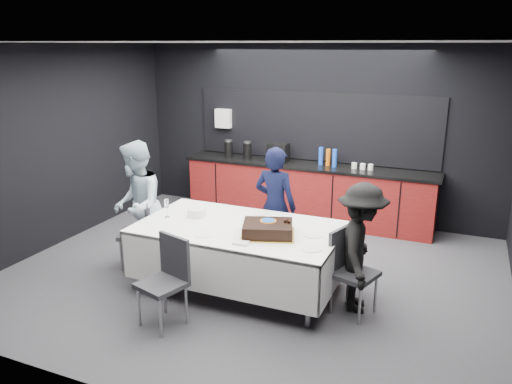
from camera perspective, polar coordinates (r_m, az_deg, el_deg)
ground at (r=6.37m, az=-0.36°, el=-9.33°), size 6.00×6.00×0.00m
room_shell at (r=5.80m, az=-0.39°, el=7.41°), size 6.04×5.04×2.82m
kitchenette at (r=8.13m, az=5.75°, el=0.49°), size 4.10×0.64×2.05m
party_table at (r=5.78m, az=-1.95°, el=-5.20°), size 2.32×1.32×0.78m
cake_assembly at (r=5.44m, az=1.36°, el=-4.24°), size 0.70×0.63×0.18m
plate_stack at (r=6.06m, az=-6.80°, el=-2.33°), size 0.22×0.22×0.10m
loose_plate_near at (r=5.50m, az=-6.03°, el=-4.84°), size 0.21×0.21×0.01m
loose_plate_right_a at (r=5.48m, az=6.52°, el=-4.94°), size 0.20×0.20×0.01m
loose_plate_right_b at (r=5.13m, az=6.32°, el=-6.46°), size 0.20×0.20×0.01m
loose_plate_far at (r=6.13m, az=0.70°, el=-2.45°), size 0.21×0.21×0.01m
fork_pile at (r=5.22m, az=-1.74°, el=-5.84°), size 0.18×0.12×0.03m
champagne_flute at (r=6.07m, az=-10.19°, el=-1.40°), size 0.06×0.06×0.22m
chair_left at (r=6.54m, az=-12.88°, el=-3.96°), size 0.55×0.55×0.92m
chair_right at (r=5.43m, az=10.53°, el=-8.19°), size 0.53×0.53×0.92m
chair_near at (r=5.21m, az=-10.11°, el=-9.26°), size 0.52×0.52×0.92m
person_center at (r=6.41m, az=2.21°, el=-1.64°), size 0.60×0.42×1.56m
person_left at (r=6.49m, az=-13.46°, el=-1.51°), size 0.93×1.00×1.64m
person_right at (r=5.43m, az=11.90°, el=-6.29°), size 0.67×0.99×1.42m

